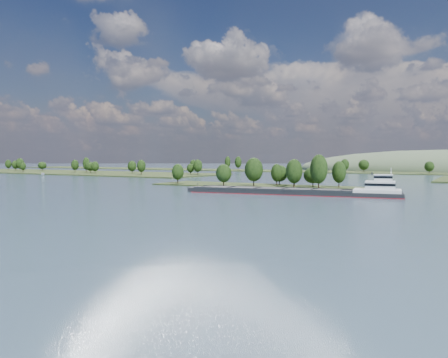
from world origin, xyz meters
The scene contains 7 objects.
ground centered at (0.00, 120.00, 0.00)m, with size 1800.00×1800.00×0.00m, color #334758.
tree_island centered at (7.88, 178.69, 4.21)m, with size 100.00×30.33×15.77m.
left_bank centered at (-228.44, 260.12, 0.86)m, with size 300.00×80.00×14.79m.
back_shoreline centered at (9.11, 399.77, 0.75)m, with size 900.00×60.00×15.68m.
hill_west centered at (60.00, 500.00, 0.00)m, with size 320.00×160.00×44.00m, color #43553A.
cargo_barge centered at (37.58, 148.01, 1.37)m, with size 81.05×22.80×10.90m.
motorboat centered at (-191.73, 206.43, 1.17)m, with size 2.28×6.07×2.34m, color silver.
Camera 1 is at (94.77, -6.04, 13.84)m, focal length 35.00 mm.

